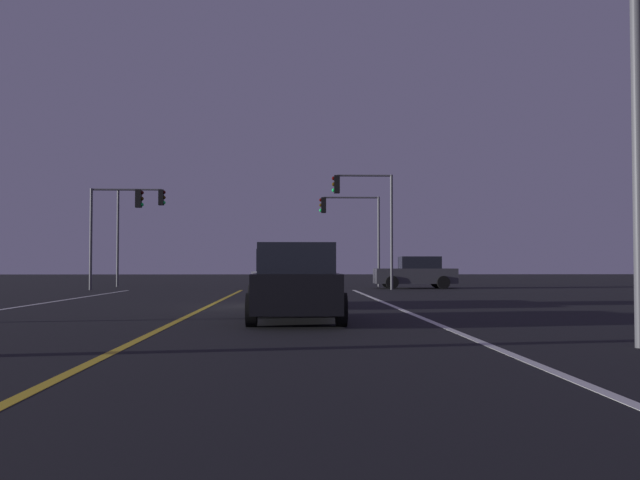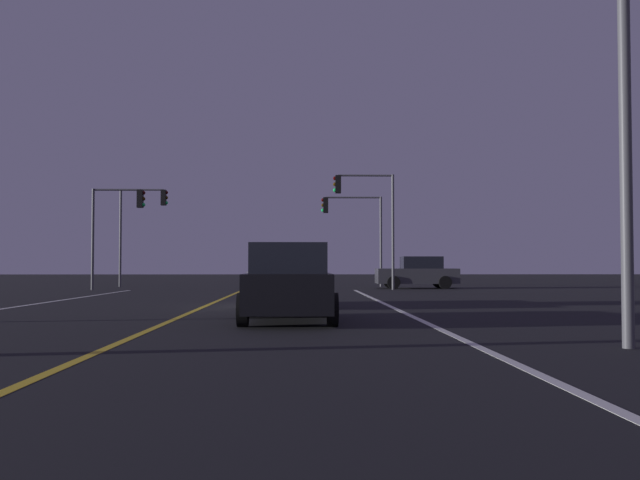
# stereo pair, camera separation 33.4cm
# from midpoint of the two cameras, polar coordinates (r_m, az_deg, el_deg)

# --- Properties ---
(lane_edge_right) EXTENTS (0.16, 43.07, 0.01)m
(lane_edge_right) POSITION_cam_midpoint_polar(r_m,az_deg,el_deg) (14.55, 9.83, -6.82)
(lane_edge_right) COLOR silver
(lane_edge_right) RESTS_ON ground
(lane_center_divider) EXTENTS (0.16, 43.07, 0.01)m
(lane_center_divider) POSITION_cam_midpoint_polar(r_m,az_deg,el_deg) (14.52, -12.35, -6.81)
(lane_center_divider) COLOR gold
(lane_center_divider) RESTS_ON ground
(car_ahead_far) EXTENTS (2.02, 4.30, 1.70)m
(car_ahead_far) POSITION_cam_midpoint_polar(r_m,az_deg,el_deg) (21.77, -2.61, -3.09)
(car_ahead_far) COLOR black
(car_ahead_far) RESTS_ON ground
(car_lead_same_lane) EXTENTS (2.02, 4.30, 1.70)m
(car_lead_same_lane) POSITION_cam_midpoint_polar(r_m,az_deg,el_deg) (15.79, -1.87, -3.49)
(car_lead_same_lane) COLOR black
(car_lead_same_lane) RESTS_ON ground
(car_crossing_side) EXTENTS (4.30, 2.02, 1.70)m
(car_crossing_side) POSITION_cam_midpoint_polar(r_m,az_deg,el_deg) (38.91, 7.98, -2.60)
(car_crossing_side) COLOR black
(car_crossing_side) RESTS_ON ground
(traffic_light_near_right) EXTENTS (3.10, 0.36, 5.83)m
(traffic_light_near_right) POSITION_cam_midpoint_polar(r_m,az_deg,el_deg) (36.54, 3.85, 2.81)
(traffic_light_near_right) COLOR #4C4C51
(traffic_light_near_right) RESTS_ON ground
(traffic_light_near_left) EXTENTS (2.67, 0.36, 5.07)m
(traffic_light_near_left) POSITION_cam_midpoint_polar(r_m,az_deg,el_deg) (37.43, -15.39, 1.93)
(traffic_light_near_left) COLOR #4C4C51
(traffic_light_near_left) RESTS_ON ground
(traffic_light_far_right) EXTENTS (3.54, 0.36, 5.23)m
(traffic_light_far_right) POSITION_cam_midpoint_polar(r_m,az_deg,el_deg) (41.95, 2.75, 1.66)
(traffic_light_far_right) COLOR #4C4C51
(traffic_light_far_right) RESTS_ON ground
(traffic_light_far_left) EXTENTS (2.79, 0.36, 5.64)m
(traffic_light_far_left) POSITION_cam_midpoint_polar(r_m,az_deg,el_deg) (42.80, -13.61, 1.97)
(traffic_light_far_left) COLOR #4C4C51
(traffic_light_far_left) RESTS_ON ground
(street_lamp_right_near) EXTENTS (2.07, 0.44, 7.76)m
(street_lamp_right_near) POSITION_cam_midpoint_polar(r_m,az_deg,el_deg) (12.12, 21.52, 15.95)
(street_lamp_right_near) COLOR #4C4C51
(street_lamp_right_near) RESTS_ON ground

